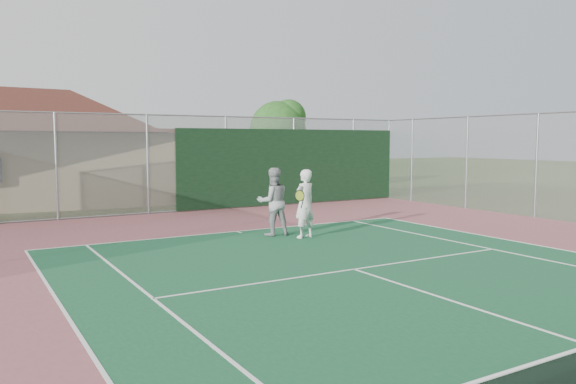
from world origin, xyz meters
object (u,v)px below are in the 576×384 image
object	(u,v)px
clubhouse	(43,135)
player_grey_back	(273,202)
player_white_front	(304,204)
tree	(279,131)

from	to	relation	value
clubhouse	player_grey_back	size ratio (longest dim) A/B	7.44
clubhouse	player_white_front	world-z (taller)	clubhouse
clubhouse	player_grey_back	bearing A→B (deg)	-65.55
tree	player_white_front	bearing A→B (deg)	-117.01
player_grey_back	clubhouse	bearing A→B (deg)	-62.33
clubhouse	player_white_front	xyz separation A→B (m)	(4.68, -13.42, -1.91)
tree	player_white_front	world-z (taller)	tree
clubhouse	player_grey_back	xyz separation A→B (m)	(4.15, -12.67, -1.90)
tree	clubhouse	bearing A→B (deg)	174.79
clubhouse	tree	xyz separation A→B (m)	(11.01, -1.00, 0.26)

